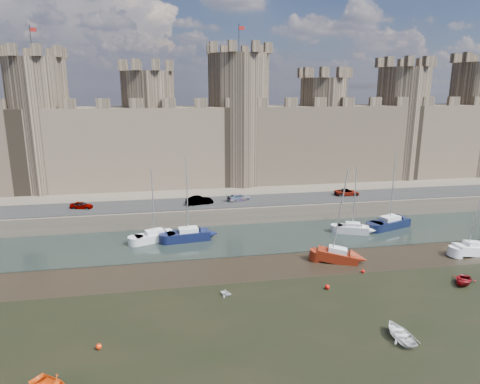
# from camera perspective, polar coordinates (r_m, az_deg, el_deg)

# --- Properties ---
(ground) EXTENTS (160.00, 160.00, 0.00)m
(ground) POSITION_cam_1_polar(r_m,az_deg,el_deg) (37.40, 10.41, -18.59)
(ground) COLOR black
(ground) RESTS_ON ground
(water_channel) EXTENTS (160.00, 12.00, 0.08)m
(water_channel) POSITION_cam_1_polar(r_m,az_deg,el_deg) (58.16, 2.10, -6.14)
(water_channel) COLOR black
(water_channel) RESTS_ON ground
(quay) EXTENTS (160.00, 60.00, 2.50)m
(quay) POSITION_cam_1_polar(r_m,az_deg,el_deg) (92.05, -2.68, 2.14)
(quay) COLOR #4C443A
(quay) RESTS_ON ground
(road) EXTENTS (160.00, 7.00, 0.10)m
(road) POSITION_cam_1_polar(r_m,az_deg,el_deg) (66.75, 0.29, -1.22)
(road) COLOR black
(road) RESTS_ON quay
(castle) EXTENTS (108.50, 11.00, 29.00)m
(castle) POSITION_cam_1_polar(r_m,az_deg,el_deg) (78.60, -2.05, 7.83)
(castle) COLOR #42382B
(castle) RESTS_ON quay
(car_0) EXTENTS (3.45, 2.02, 1.10)m
(car_0) POSITION_cam_1_polar(r_m,az_deg,el_deg) (66.74, -20.40, -1.67)
(car_0) COLOR gray
(car_0) RESTS_ON quay
(car_1) EXTENTS (4.28, 2.29, 1.34)m
(car_1) POSITION_cam_1_polar(r_m,az_deg,el_deg) (65.06, -5.44, -1.12)
(car_1) COLOR gray
(car_1) RESTS_ON quay
(car_2) EXTENTS (4.13, 2.67, 1.11)m
(car_2) POSITION_cam_1_polar(r_m,az_deg,el_deg) (66.94, -0.17, -0.73)
(car_2) COLOR gray
(car_2) RESTS_ON quay
(car_3) EXTENTS (4.16, 2.17, 1.12)m
(car_3) POSITION_cam_1_polar(r_m,az_deg,el_deg) (72.32, 14.08, -0.05)
(car_3) COLOR gray
(car_3) RESTS_ON quay
(sailboat_0) EXTENTS (5.53, 3.66, 9.63)m
(sailboat_0) POSITION_cam_1_polar(r_m,az_deg,el_deg) (57.84, -11.31, -5.77)
(sailboat_0) COLOR silver
(sailboat_0) RESTS_ON ground
(sailboat_1) EXTENTS (5.78, 2.79, 11.16)m
(sailboat_1) POSITION_cam_1_polar(r_m,az_deg,el_deg) (57.29, -6.90, -5.68)
(sailboat_1) COLOR black
(sailboat_1) RESTS_ON ground
(sailboat_2) EXTENTS (4.68, 3.24, 9.41)m
(sailboat_2) POSITION_cam_1_polar(r_m,az_deg,el_deg) (61.77, 14.80, -4.68)
(sailboat_2) COLOR silver
(sailboat_2) RESTS_ON ground
(sailboat_3) EXTENTS (6.59, 4.30, 10.77)m
(sailboat_3) POSITION_cam_1_polar(r_m,az_deg,el_deg) (65.63, 19.35, -3.87)
(sailboat_3) COLOR black
(sailboat_3) RESTS_ON ground
(sailboat_4) EXTENTS (5.06, 3.49, 11.04)m
(sailboat_4) POSITION_cam_1_polar(r_m,az_deg,el_deg) (51.69, 12.87, -8.23)
(sailboat_4) COLOR maroon
(sailboat_4) RESTS_ON ground
(sailboat_5) EXTENTS (4.93, 2.21, 10.38)m
(sailboat_5) POSITION_cam_1_polar(r_m,az_deg,el_deg) (59.68, 28.59, -6.65)
(sailboat_5) COLOR white
(sailboat_5) RESTS_ON ground
(dinghy_2) EXTENTS (2.57, 3.49, 0.70)m
(dinghy_2) POSITION_cam_1_polar(r_m,az_deg,el_deg) (38.82, 20.62, -17.40)
(dinghy_2) COLOR silver
(dinghy_2) RESTS_ON ground
(dinghy_3) EXTENTS (1.65, 1.61, 0.66)m
(dinghy_3) POSITION_cam_1_polar(r_m,az_deg,el_deg) (42.94, -1.92, -13.30)
(dinghy_3) COLOR white
(dinghy_3) RESTS_ON ground
(dinghy_4) EXTENTS (3.91, 3.93, 0.67)m
(dinghy_4) POSITION_cam_1_polar(r_m,az_deg,el_deg) (50.94, 27.62, -10.44)
(dinghy_4) COLOR maroon
(dinghy_4) RESTS_ON ground
(buoy_1) EXTENTS (0.48, 0.48, 0.48)m
(buoy_1) POSITION_cam_1_polar(r_m,az_deg,el_deg) (45.14, 11.56, -12.30)
(buoy_1) COLOR red
(buoy_1) RESTS_ON ground
(buoy_3) EXTENTS (0.40, 0.40, 0.40)m
(buoy_3) POSITION_cam_1_polar(r_m,az_deg,el_deg) (49.66, 16.07, -10.12)
(buoy_3) COLOR red
(buoy_3) RESTS_ON ground
(buoy_4) EXTENTS (0.47, 0.47, 0.47)m
(buoy_4) POSITION_cam_1_polar(r_m,az_deg,el_deg) (37.10, -18.33, -18.98)
(buoy_4) COLOR red
(buoy_4) RESTS_ON ground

